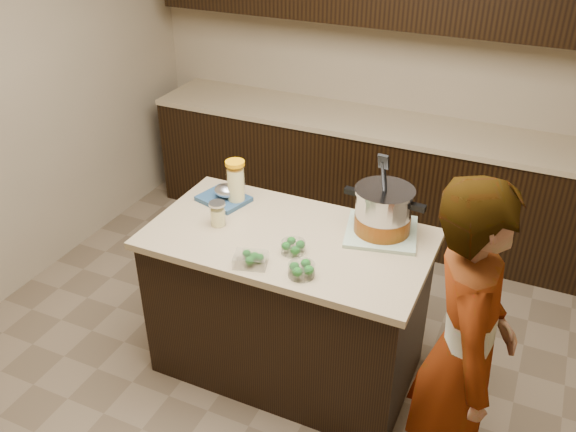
# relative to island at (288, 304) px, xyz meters

# --- Properties ---
(ground_plane) EXTENTS (4.00, 4.00, 0.00)m
(ground_plane) POSITION_rel_island_xyz_m (0.00, 0.00, -0.45)
(ground_plane) COLOR brown
(ground_plane) RESTS_ON ground
(room_shell) EXTENTS (4.04, 4.04, 2.72)m
(room_shell) POSITION_rel_island_xyz_m (0.00, 0.00, 1.26)
(room_shell) COLOR tan
(room_shell) RESTS_ON ground
(back_cabinets) EXTENTS (3.60, 0.63, 2.33)m
(back_cabinets) POSITION_rel_island_xyz_m (0.00, 1.74, 0.49)
(back_cabinets) COLOR black
(back_cabinets) RESTS_ON ground
(island) EXTENTS (1.46, 0.81, 0.90)m
(island) POSITION_rel_island_xyz_m (0.00, 0.00, 0.00)
(island) COLOR black
(island) RESTS_ON ground
(dish_towel) EXTENTS (0.43, 0.43, 0.02)m
(dish_towel) POSITION_rel_island_xyz_m (0.43, 0.23, 0.46)
(dish_towel) COLOR #568056
(dish_towel) RESTS_ON island
(stock_pot) EXTENTS (0.43, 0.32, 0.43)m
(stock_pot) POSITION_rel_island_xyz_m (0.43, 0.22, 0.57)
(stock_pot) COLOR #B7B7BC
(stock_pot) RESTS_ON dish_towel
(lemonade_pitcher) EXTENTS (0.11, 0.11, 0.26)m
(lemonade_pitcher) POSITION_rel_island_xyz_m (-0.40, 0.19, 0.57)
(lemonade_pitcher) COLOR #EBDE8F
(lemonade_pitcher) RESTS_ON island
(mason_jar) EXTENTS (0.11, 0.11, 0.14)m
(mason_jar) POSITION_rel_island_xyz_m (-0.38, -0.05, 0.51)
(mason_jar) COLOR #EBDE8F
(mason_jar) RESTS_ON island
(broccoli_tub_left) EXTENTS (0.16, 0.16, 0.06)m
(broccoli_tub_left) POSITION_rel_island_xyz_m (0.08, -0.12, 0.47)
(broccoli_tub_left) COLOR silver
(broccoli_tub_left) RESTS_ON island
(broccoli_tub_right) EXTENTS (0.17, 0.17, 0.06)m
(broccoli_tub_right) POSITION_rel_island_xyz_m (0.20, -0.28, 0.48)
(broccoli_tub_right) COLOR silver
(broccoli_tub_right) RESTS_ON island
(broccoli_tub_rect) EXTENTS (0.18, 0.15, 0.06)m
(broccoli_tub_rect) POSITION_rel_island_xyz_m (-0.06, -0.31, 0.47)
(broccoli_tub_rect) COLOR silver
(broccoli_tub_rect) RESTS_ON island
(blue_tray) EXTENTS (0.31, 0.27, 0.10)m
(blue_tray) POSITION_rel_island_xyz_m (-0.48, 0.18, 0.48)
(blue_tray) COLOR navy
(blue_tray) RESTS_ON island
(person) EXTENTS (0.52, 0.67, 1.64)m
(person) POSITION_rel_island_xyz_m (0.98, -0.41, 0.37)
(person) COLOR gray
(person) RESTS_ON ground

